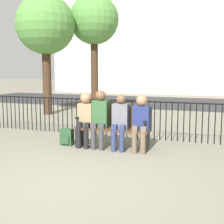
# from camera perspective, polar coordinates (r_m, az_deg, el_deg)

# --- Properties ---
(ground_plane) EXTENTS (80.00, 80.00, 0.00)m
(ground_plane) POSITION_cam_1_polar(r_m,az_deg,el_deg) (4.89, -9.17, -12.76)
(ground_plane) COLOR gray
(park_bench) EXTENTS (1.65, 0.45, 0.92)m
(park_bench) POSITION_cam_1_polar(r_m,az_deg,el_deg) (6.80, 0.23, -2.49)
(park_bench) COLOR #4C331E
(park_bench) RESTS_ON ground
(seated_person_0) EXTENTS (0.34, 0.39, 1.20)m
(seated_person_0) POSITION_cam_1_polar(r_m,az_deg,el_deg) (6.88, -4.89, -0.73)
(seated_person_0) COLOR black
(seated_person_0) RESTS_ON ground
(seated_person_1) EXTENTS (0.34, 0.39, 1.27)m
(seated_person_1) POSITION_cam_1_polar(r_m,az_deg,el_deg) (6.74, -2.17, -0.68)
(seated_person_1) COLOR #3D3D42
(seated_person_1) RESTS_ON ground
(seated_person_2) EXTENTS (0.34, 0.39, 1.18)m
(seated_person_2) POSITION_cam_1_polar(r_m,az_deg,el_deg) (6.59, 1.53, -1.36)
(seated_person_2) COLOR navy
(seated_person_2) RESTS_ON ground
(seated_person_3) EXTENTS (0.34, 0.39, 1.19)m
(seated_person_3) POSITION_cam_1_polar(r_m,az_deg,el_deg) (6.46, 5.33, -1.42)
(seated_person_3) COLOR brown
(seated_person_3) RESTS_ON ground
(backpack) EXTENTS (0.29, 0.20, 0.38)m
(backpack) POSITION_cam_1_polar(r_m,az_deg,el_deg) (7.16, -8.27, -4.56)
(backpack) COLOR #284C2D
(backpack) RESTS_ON ground
(fence_railing) EXTENTS (9.01, 0.03, 0.95)m
(fence_railing) POSITION_cam_1_polar(r_m,az_deg,el_deg) (7.80, 2.79, -0.65)
(fence_railing) COLOR black
(fence_railing) RESTS_ON ground
(tree_0) EXTENTS (1.96, 1.96, 4.64)m
(tree_0) POSITION_cam_1_polar(r_m,az_deg,el_deg) (12.92, -3.29, 16.22)
(tree_0) COLOR #422D1E
(tree_0) RESTS_ON ground
(tree_1) EXTENTS (2.19, 2.19, 4.43)m
(tree_1) POSITION_cam_1_polar(r_m,az_deg,el_deg) (12.16, -12.07, 15.14)
(tree_1) COLOR #422D1E
(tree_1) RESTS_ON ground
(street_surface) EXTENTS (24.00, 6.00, 0.01)m
(street_surface) POSITION_cam_1_polar(r_m,az_deg,el_deg) (16.24, 11.85, 1.67)
(street_surface) COLOR #2B2B2D
(street_surface) RESTS_ON ground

